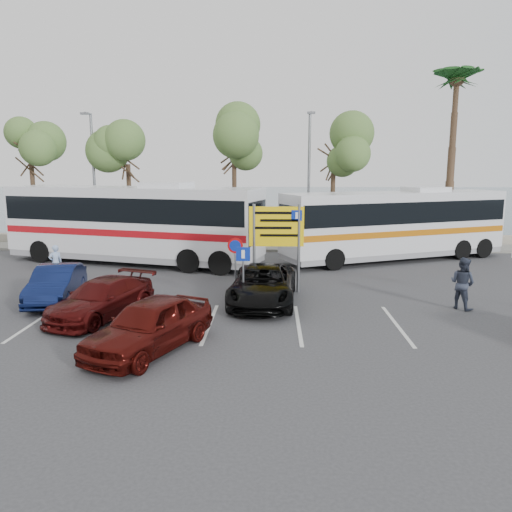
{
  "coord_description": "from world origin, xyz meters",
  "views": [
    {
      "loc": [
        0.83,
        -16.65,
        5.1
      ],
      "look_at": [
        0.19,
        3.0,
        1.53
      ],
      "focal_mm": 35.0,
      "sensor_mm": 36.0,
      "label": 1
    }
  ],
  "objects_px": {
    "car_red": "(150,325)",
    "suv_black": "(263,285)",
    "street_lamp_right": "(309,174)",
    "pedestrian_far": "(462,283)",
    "pedestrian_near": "(56,263)",
    "direction_sign": "(277,233)",
    "coach_bus_left": "(133,226)",
    "car_blue": "(56,284)",
    "street_lamp_left": "(93,174)",
    "coach_bus_right": "(395,227)",
    "car_maroon": "(102,299)"
  },
  "relations": [
    {
      "from": "street_lamp_left",
      "to": "pedestrian_far",
      "type": "height_order",
      "value": "street_lamp_left"
    },
    {
      "from": "direction_sign",
      "to": "car_maroon",
      "type": "bearing_deg",
      "value": -148.55
    },
    {
      "from": "coach_bus_left",
      "to": "pedestrian_far",
      "type": "relative_size",
      "value": 7.43
    },
    {
      "from": "direction_sign",
      "to": "car_blue",
      "type": "bearing_deg",
      "value": -168.52
    },
    {
      "from": "street_lamp_right",
      "to": "car_maroon",
      "type": "xyz_separation_m",
      "value": [
        -7.95,
        -13.97,
        -3.95
      ]
    },
    {
      "from": "direction_sign",
      "to": "pedestrian_near",
      "type": "height_order",
      "value": "direction_sign"
    },
    {
      "from": "car_maroon",
      "to": "coach_bus_left",
      "type": "bearing_deg",
      "value": 119.31
    },
    {
      "from": "car_maroon",
      "to": "suv_black",
      "type": "xyz_separation_m",
      "value": [
        5.45,
        1.95,
        0.06
      ]
    },
    {
      "from": "street_lamp_left",
      "to": "coach_bus_left",
      "type": "distance_m",
      "value": 6.19
    },
    {
      "from": "coach_bus_left",
      "to": "street_lamp_right",
      "type": "bearing_deg",
      "value": 24.81
    },
    {
      "from": "car_red",
      "to": "street_lamp_left",
      "type": "bearing_deg",
      "value": 138.09
    },
    {
      "from": "car_maroon",
      "to": "suv_black",
      "type": "distance_m",
      "value": 5.79
    },
    {
      "from": "street_lamp_left",
      "to": "car_maroon",
      "type": "height_order",
      "value": "street_lamp_left"
    },
    {
      "from": "suv_black",
      "to": "direction_sign",
      "type": "bearing_deg",
      "value": 77.12
    },
    {
      "from": "car_maroon",
      "to": "suv_black",
      "type": "height_order",
      "value": "suv_black"
    },
    {
      "from": "car_blue",
      "to": "street_lamp_right",
      "type": "bearing_deg",
      "value": 40.07
    },
    {
      "from": "car_red",
      "to": "direction_sign",
      "type": "bearing_deg",
      "value": 86.48
    },
    {
      "from": "street_lamp_left",
      "to": "car_maroon",
      "type": "xyz_separation_m",
      "value": [
        5.05,
        -13.97,
        -3.95
      ]
    },
    {
      "from": "car_maroon",
      "to": "coach_bus_right",
      "type": "bearing_deg",
      "value": 61.45
    },
    {
      "from": "suv_black",
      "to": "pedestrian_near",
      "type": "xyz_separation_m",
      "value": [
        -9.39,
        3.5,
        0.1
      ]
    },
    {
      "from": "coach_bus_right",
      "to": "car_maroon",
      "type": "xyz_separation_m",
      "value": [
        -12.45,
        -10.95,
        -1.19
      ]
    },
    {
      "from": "street_lamp_right",
      "to": "pedestrian_near",
      "type": "xyz_separation_m",
      "value": [
        -11.89,
        -8.52,
        -3.79
      ]
    },
    {
      "from": "direction_sign",
      "to": "car_maroon",
      "type": "distance_m",
      "value": 7.21
    },
    {
      "from": "car_red",
      "to": "pedestrian_far",
      "type": "relative_size",
      "value": 2.33
    },
    {
      "from": "pedestrian_near",
      "to": "car_red",
      "type": "bearing_deg",
      "value": 86.47
    },
    {
      "from": "street_lamp_right",
      "to": "car_red",
      "type": "relative_size",
      "value": 1.82
    },
    {
      "from": "coach_bus_left",
      "to": "pedestrian_far",
      "type": "bearing_deg",
      "value": -29.84
    },
    {
      "from": "suv_black",
      "to": "pedestrian_far",
      "type": "bearing_deg",
      "value": -0.32
    },
    {
      "from": "coach_bus_right",
      "to": "street_lamp_right",
      "type": "bearing_deg",
      "value": 146.14
    },
    {
      "from": "direction_sign",
      "to": "car_maroon",
      "type": "height_order",
      "value": "direction_sign"
    },
    {
      "from": "direction_sign",
      "to": "car_red",
      "type": "distance_m",
      "value": 7.77
    },
    {
      "from": "direction_sign",
      "to": "suv_black",
      "type": "xyz_separation_m",
      "value": [
        -0.5,
        -1.7,
        -1.73
      ]
    },
    {
      "from": "car_red",
      "to": "pedestrian_far",
      "type": "xyz_separation_m",
      "value": [
        10.22,
        4.5,
        0.19
      ]
    },
    {
      "from": "street_lamp_left",
      "to": "pedestrian_near",
      "type": "xyz_separation_m",
      "value": [
        1.11,
        -8.52,
        -3.79
      ]
    },
    {
      "from": "street_lamp_right",
      "to": "car_blue",
      "type": "height_order",
      "value": "street_lamp_right"
    },
    {
      "from": "coach_bus_left",
      "to": "car_maroon",
      "type": "relative_size",
      "value": 3.14
    },
    {
      "from": "street_lamp_right",
      "to": "pedestrian_far",
      "type": "distance_m",
      "value": 13.85
    },
    {
      "from": "coach_bus_left",
      "to": "car_red",
      "type": "xyz_separation_m",
      "value": [
        3.95,
        -12.63,
        -1.24
      ]
    },
    {
      "from": "car_red",
      "to": "street_lamp_right",
      "type": "bearing_deg",
      "value": 96.39
    },
    {
      "from": "car_red",
      "to": "suv_black",
      "type": "distance_m",
      "value": 5.86
    },
    {
      "from": "coach_bus_left",
      "to": "car_blue",
      "type": "bearing_deg",
      "value": -96.39
    },
    {
      "from": "pedestrian_far",
      "to": "coach_bus_right",
      "type": "bearing_deg",
      "value": -38.34
    },
    {
      "from": "suv_black",
      "to": "pedestrian_near",
      "type": "height_order",
      "value": "pedestrian_near"
    },
    {
      "from": "suv_black",
      "to": "pedestrian_far",
      "type": "xyz_separation_m",
      "value": [
        7.17,
        -0.5,
        0.24
      ]
    },
    {
      "from": "pedestrian_near",
      "to": "direction_sign",
      "type": "bearing_deg",
      "value": 129.45
    },
    {
      "from": "direction_sign",
      "to": "pedestrian_far",
      "type": "relative_size",
      "value": 1.91
    },
    {
      "from": "street_lamp_right",
      "to": "coach_bus_right",
      "type": "height_order",
      "value": "street_lamp_right"
    },
    {
      "from": "direction_sign",
      "to": "car_blue",
      "type": "height_order",
      "value": "direction_sign"
    },
    {
      "from": "street_lamp_right",
      "to": "coach_bus_left",
      "type": "bearing_deg",
      "value": -155.19
    },
    {
      "from": "car_red",
      "to": "suv_black",
      "type": "bearing_deg",
      "value": 83.05
    }
  ]
}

